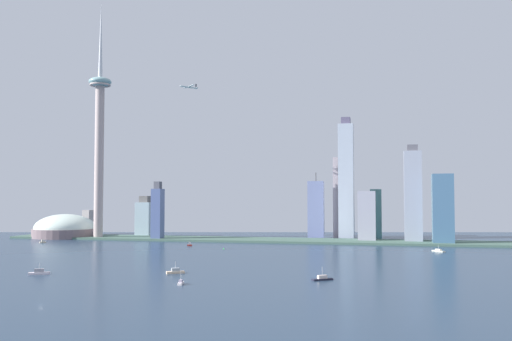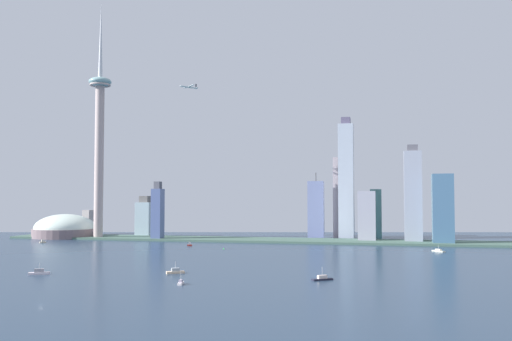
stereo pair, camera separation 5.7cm
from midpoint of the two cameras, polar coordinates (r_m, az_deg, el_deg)
ground_plane at (r=354.81m, az=-21.19°, el=-12.67°), size 6000.00×6000.00×0.00m
waterfront_pier at (r=808.55m, az=-0.88°, el=-7.10°), size 730.18×76.99×2.89m
observation_tower at (r=882.06m, az=-15.75°, el=4.20°), size 34.15×34.15×364.02m
stadium_dome at (r=921.47m, az=-18.97°, el=-5.76°), size 99.00×99.00×45.11m
skyscraper_0 at (r=799.86m, az=11.31°, el=-4.64°), size 24.33×27.63×71.34m
skyscraper_1 at (r=876.36m, az=15.94°, el=-3.29°), size 19.07×23.74×106.05m
skyscraper_2 at (r=858.72m, az=12.20°, el=-4.38°), size 16.79×15.85×74.85m
skyscraper_3 at (r=986.35m, az=-16.74°, el=-5.09°), size 12.92×23.91×41.30m
skyscraper_4 at (r=775.58m, az=18.61°, el=-3.78°), size 27.19×20.44×93.61m
skyscraper_5 at (r=858.62m, az=6.17°, el=-4.01°), size 24.48×12.53×100.68m
skyscraper_6 at (r=846.97m, az=9.24°, el=-0.99°), size 22.35×24.96×183.23m
skyscraper_7 at (r=907.23m, az=-11.32°, el=-4.82°), size 24.19×24.78×64.76m
skyscraper_8 at (r=792.98m, az=15.80°, el=-2.50°), size 23.67×18.30×134.88m
skyscraper_9 at (r=829.68m, az=-10.05°, el=-4.31°), size 14.68×17.08×85.76m
skyscraper_10 at (r=880.89m, az=8.53°, el=-2.75°), size 17.28×25.30×124.79m
boat_0 at (r=466.87m, az=-8.27°, el=-10.21°), size 15.35×12.28×9.73m
boat_1 at (r=727.58m, az=-6.82°, el=-7.55°), size 6.55×4.08×4.55m
boat_2 at (r=488.87m, az=-21.34°, el=-9.70°), size 16.38×11.60×9.22m
boat_3 at (r=823.23m, az=-21.01°, el=-6.83°), size 6.98×7.98×4.58m
boat_5 at (r=407.84m, az=-7.72°, el=-11.33°), size 4.60×10.23×9.40m
boat_6 at (r=427.54m, az=6.81°, el=-10.93°), size 15.93×13.16×9.88m
boat_7 at (r=678.10m, az=18.20°, el=-7.82°), size 14.37×16.61×8.64m
channel_buoy_0 at (r=674.12m, az=-3.34°, el=-7.98°), size 1.57×1.57×2.21m
airplane at (r=834.56m, az=-6.89°, el=8.50°), size 24.47×24.57×7.49m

